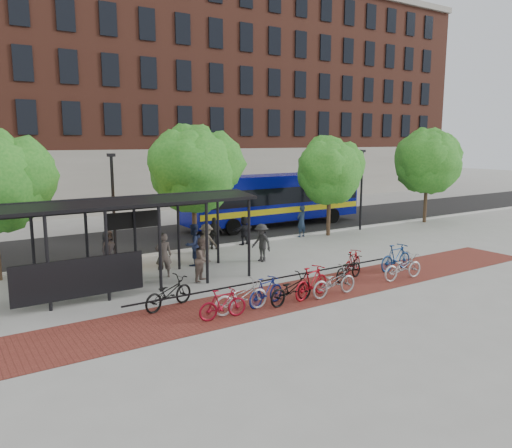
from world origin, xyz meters
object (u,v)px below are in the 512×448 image
bike_4 (291,289)px  bike_5 (312,282)px  tree_b (195,166)px  bus_shelter (117,212)px  bike_1 (223,304)px  bike_6 (334,282)px  pedestrian_1 (164,255)px  pedestrian_7 (301,221)px  lamp_post_right (361,187)px  bike_2 (241,296)px  pedestrian_3 (206,243)px  bike_3 (266,291)px  pedestrian_0 (108,250)px  pedestrian_2 (194,245)px  pedestrian_9 (262,243)px  bike_0 (168,293)px  pedestrian_4 (214,233)px  bus (274,197)px  pedestrian_8 (203,259)px  tree_d (428,158)px  bike_9 (353,262)px  pedestrian_5 (244,230)px  lamp_post_left (113,205)px  tree_c (330,168)px  bike_11 (396,257)px  bike_8 (348,268)px

bike_4 → bike_5: (1.02, 0.11, 0.07)m
tree_b → bike_4: (-0.80, -9.09, -3.93)m
bus_shelter → bike_1: (1.63, -5.28, -2.50)m
bus_shelter → bike_6: bearing=-40.9°
pedestrian_1 → pedestrian_7: 11.12m
lamp_post_right → pedestrian_1: 15.66m
bike_2 → pedestrian_3: 7.29m
tree_b → bike_6: size_ratio=3.14×
bike_3 → pedestrian_0: 8.66m
pedestrian_2 → pedestrian_9: pedestrian_2 is taller
tree_b → pedestrian_7: bearing=3.6°
bike_0 → pedestrian_4: (5.89, 7.57, 0.31)m
lamp_post_right → pedestrian_7: lamp_post_right is taller
bus → pedestrian_8: bearing=-137.9°
tree_d → bike_9: 16.34m
tree_b → bike_1: (-3.60, -9.11, -3.96)m
lamp_post_right → pedestrian_5: 8.94m
pedestrian_0 → pedestrian_2: size_ratio=0.90×
bike_2 → pedestrian_5: 11.07m
pedestrian_2 → pedestrian_4: (2.51, 2.66, -0.13)m
lamp_post_right → pedestrian_8: 14.97m
lamp_post_left → bus_shelter: bearing=-105.5°
pedestrian_0 → bus_shelter: bearing=-132.0°
pedestrian_3 → pedestrian_7: size_ratio=0.97×
pedestrian_1 → pedestrian_8: (1.15, -1.37, -0.05)m
bike_4 → pedestrian_3: pedestrian_3 is taller
bike_2 → pedestrian_3: bearing=-20.3°
tree_c → bike_5: (-8.78, -8.98, -3.46)m
lamp_post_left → bike_1: bearing=-86.9°
pedestrian_0 → pedestrian_5: bearing=-24.8°
tree_b → tree_d: 18.00m
bike_3 → bike_11: (7.49, 0.75, 0.09)m
tree_c → bike_0: bearing=-152.3°
lamp_post_left → bike_2: lamp_post_left is taller
bike_1 → bike_9: bike_9 is taller
bike_11 → pedestrian_7: (1.39, 8.48, 0.34)m
bike_6 → pedestrian_9: 6.01m
pedestrian_2 → bike_6: bearing=88.3°
bike_2 → bike_4: (1.96, -0.20, -0.02)m
bike_4 → bike_8: 3.97m
pedestrian_7 → pedestrian_9: pedestrian_7 is taller
bike_8 → pedestrian_8: bearing=42.1°
tree_c → bike_8: tree_c is taller
pedestrian_8 → pedestrian_1: bearing=94.3°
bus_shelter → pedestrian_0: size_ratio=6.04×
lamp_post_right → bike_2: 17.42m
bus_shelter → bike_9: (9.15, -3.45, -2.49)m
bike_5 → pedestrian_2: pedestrian_2 is taller
bike_9 → bike_11: bearing=-135.4°
bike_6 → pedestrian_7: (6.16, 9.71, 0.40)m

